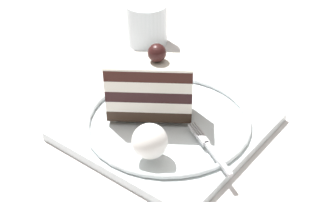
% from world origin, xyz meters
% --- Properties ---
extents(ground_plane, '(2.40, 2.40, 0.00)m').
position_xyz_m(ground_plane, '(0.00, 0.00, 0.00)').
color(ground_plane, silver).
extents(dessert_plate, '(0.28, 0.28, 0.02)m').
position_xyz_m(dessert_plate, '(0.02, 0.02, 0.01)').
color(dessert_plate, white).
rests_on(dessert_plate, ground_plane).
extents(cake_slice, '(0.12, 0.12, 0.11)m').
position_xyz_m(cake_slice, '(0.01, 0.05, 0.06)').
color(cake_slice, black).
rests_on(cake_slice, dessert_plate).
extents(whipped_cream_dollop, '(0.05, 0.05, 0.05)m').
position_xyz_m(whipped_cream_dollop, '(-0.05, -0.01, 0.04)').
color(whipped_cream_dollop, white).
rests_on(whipped_cream_dollop, dessert_plate).
extents(fork, '(0.05, 0.11, 0.00)m').
position_xyz_m(fork, '(0.01, -0.06, 0.02)').
color(fork, silver).
rests_on(fork, dessert_plate).
extents(drink_glass_near, '(0.07, 0.07, 0.08)m').
position_xyz_m(drink_glass_near, '(0.19, 0.24, 0.03)').
color(drink_glass_near, silver).
rests_on(drink_glass_near, ground_plane).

